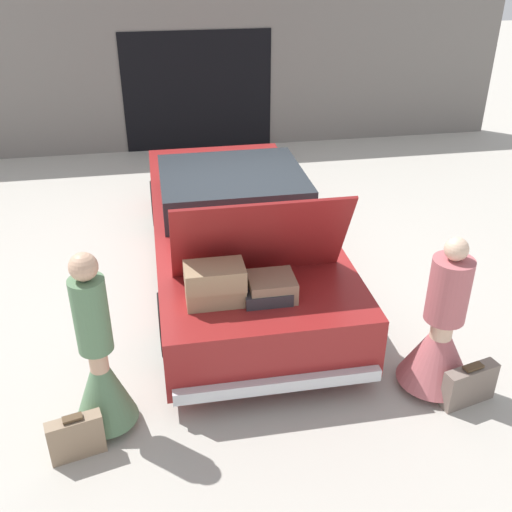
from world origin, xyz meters
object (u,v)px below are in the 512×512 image
car (236,230)px  suitcase_beside_right_person (469,385)px  person_left (100,369)px  suitcase_beside_left_person (76,437)px  person_right (440,337)px

car → suitcase_beside_right_person: size_ratio=9.17×
car → suitcase_beside_right_person: bearing=-57.6°
person_left → suitcase_beside_left_person: size_ratio=3.71×
car → person_right: size_ratio=3.19×
person_right → suitcase_beside_left_person: 3.31m
person_right → suitcase_beside_right_person: (0.21, -0.28, -0.36)m
person_right → suitcase_beside_right_person: bearing=-149.0°
person_left → person_right: size_ratio=1.09×
car → person_right: bearing=-58.2°
person_right → suitcase_beside_left_person: bearing=89.1°
person_right → suitcase_beside_right_person: person_right is taller
car → person_left: 2.88m
person_left → person_right: person_left is taller
suitcase_beside_left_person → suitcase_beside_right_person: bearing=0.3°
car → suitcase_beside_left_person: (-1.75, -2.76, -0.38)m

